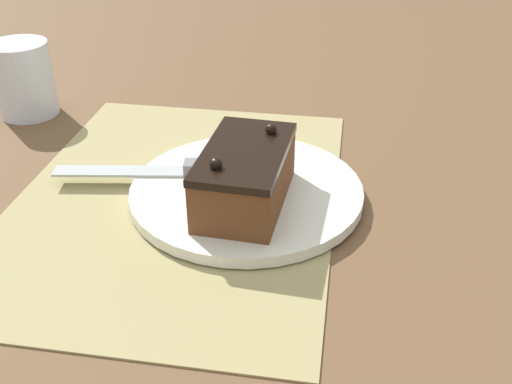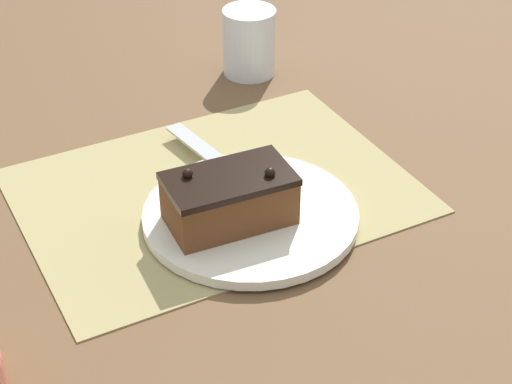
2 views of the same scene
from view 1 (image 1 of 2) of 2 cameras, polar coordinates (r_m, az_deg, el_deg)
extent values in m
plane|color=brown|center=(0.65, -7.52, -0.55)|extent=(3.00, 3.00, 0.00)
cube|color=tan|center=(0.65, -7.54, -0.40)|extent=(0.46, 0.34, 0.00)
cylinder|color=white|center=(0.64, -0.91, 0.05)|extent=(0.25, 0.25, 0.01)
cube|color=brown|center=(0.60, -1.03, 1.22)|extent=(0.14, 0.09, 0.05)
cube|color=black|center=(0.58, -1.06, 3.75)|extent=(0.14, 0.09, 0.01)
sphere|color=black|center=(0.61, 1.43, 5.97)|extent=(0.01, 0.01, 0.01)
sphere|color=black|center=(0.55, -3.85, 2.67)|extent=(0.01, 0.01, 0.01)
cube|color=slate|center=(0.66, -3.92, 2.34)|extent=(0.03, 0.07, 0.01)
cube|color=#B7BABF|center=(0.68, -12.89, 1.93)|extent=(0.04, 0.15, 0.00)
cylinder|color=white|center=(0.88, -21.24, 9.99)|extent=(0.08, 0.08, 0.10)
camera|label=2|loc=(0.67, 96.09, 21.79)|focal=60.00mm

